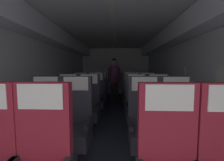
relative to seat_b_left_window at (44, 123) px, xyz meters
The scene contains 19 objects.
ground 1.73m from the seat_b_left_window, 55.22° to the left, with size 3.49×7.76×0.02m, color #2D3342.
fuselage_shell 2.22m from the seat_b_left_window, 59.68° to the left, with size 3.37×7.41×2.28m.
seat_b_left_window is the anchor object (origin of this frame).
seat_b_left_aisle 0.45m from the seat_b_left_window, ahead, with size 0.48×0.50×1.14m.
seat_b_right_aisle 1.89m from the seat_b_left_window, ahead, with size 0.48×0.50×1.14m.
seat_b_right_window 1.44m from the seat_b_left_window, ahead, with size 0.48×0.50×1.14m.
seat_c_left_window 0.96m from the seat_b_left_window, 90.06° to the left, with size 0.48×0.50×1.14m.
seat_c_left_aisle 1.06m from the seat_b_left_window, 64.99° to the left, with size 0.48×0.50×1.14m.
seat_c_right_aisle 2.12m from the seat_b_left_window, 26.45° to the left, with size 0.48×0.50×1.14m.
seat_c_right_window 1.75m from the seat_b_left_window, 33.70° to the left, with size 0.48×0.50×1.14m.
seat_d_left_window 1.92m from the seat_b_left_window, 89.71° to the left, with size 0.48×0.50×1.14m.
seat_d_left_aisle 1.99m from the seat_b_left_window, 76.53° to the left, with size 0.48×0.50×1.14m.
seat_d_right_aisle 2.70m from the seat_b_left_window, 45.58° to the left, with size 0.48×0.50×1.14m.
seat_d_right_window 2.41m from the seat_b_left_window, 53.09° to the left, with size 0.48×0.50×1.14m.
seat_e_left_window 2.91m from the seat_b_left_window, 89.88° to the left, with size 0.48×0.50×1.14m.
seat_e_left_aisle 2.95m from the seat_b_left_window, 81.10° to the left, with size 0.48×0.50×1.14m.
seat_e_right_aisle 3.46m from the seat_b_left_window, 56.89° to the left, with size 0.48×0.50×1.14m.
seat_e_right_window 3.24m from the seat_b_left_window, 63.50° to the left, with size 0.48×0.50×1.14m.
flight_attendant 3.30m from the seat_b_left_window, 73.38° to the left, with size 0.43×0.28×1.61m.
Camera 1 is at (0.10, 0.35, 1.25)m, focal length 22.95 mm.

